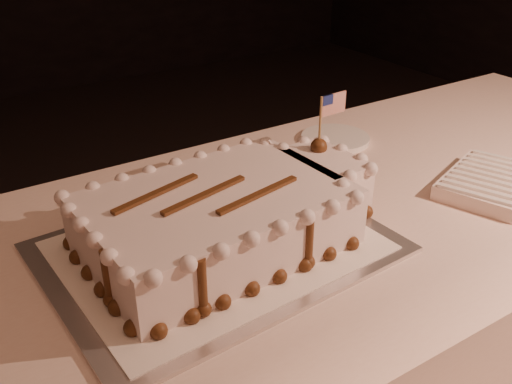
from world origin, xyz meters
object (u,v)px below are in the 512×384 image
sheet_cake (231,214)px  side_plate (335,139)px  napkin_stack (490,183)px  cake_board (217,248)px  banquet_table (262,374)px

sheet_cake → side_plate: 0.52m
napkin_stack → side_plate: (-0.10, 0.37, -0.01)m
cake_board → napkin_stack: (0.58, -0.11, 0.01)m
cake_board → sheet_cake: size_ratio=1.04×
sheet_cake → side_plate: (0.45, 0.26, -0.05)m
sheet_cake → banquet_table: bearing=12.1°
sheet_cake → side_plate: bearing=29.7°
napkin_stack → side_plate: size_ratio=1.58×
cake_board → side_plate: 0.55m
cake_board → side_plate: side_plate is taller
cake_board → side_plate: size_ratio=3.39×
napkin_stack → sheet_cake: bearing=168.1°
napkin_stack → banquet_table: bearing=164.5°
banquet_table → napkin_stack: 0.63m
side_plate → cake_board: bearing=-151.7°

